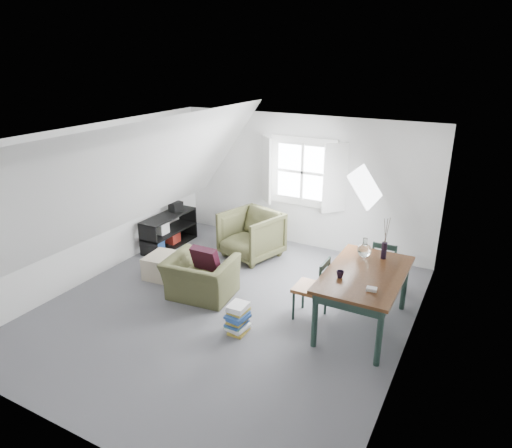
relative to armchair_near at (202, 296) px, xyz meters
The scene contains 24 objects.
floor 0.55m from the armchair_near, 10.65° to the right, with size 5.50×5.50×0.00m, color #535359.
ceiling 2.56m from the armchair_near, 10.65° to the right, with size 5.50×5.50×0.00m, color white.
wall_back 2.98m from the armchair_near, 78.54° to the left, with size 5.00×5.00×0.00m, color silver.
wall_front 3.16m from the armchair_near, 79.34° to the right, with size 5.00×5.00×0.00m, color silver.
wall_left 2.33m from the armchair_near, behind, with size 5.50×5.50×0.00m, color silver.
wall_right 3.29m from the armchair_near, ahead, with size 5.50×5.50×0.00m, color silver.
slope_left 2.05m from the armchair_near, behind, with size 5.50×5.50×0.00m, color white.
slope_right 2.74m from the armchair_near, ahead, with size 5.50×5.50×0.00m, color white.
dormer_window 3.00m from the armchair_near, 78.22° to the left, with size 1.71×0.35×1.30m.
skylight 2.97m from the armchair_near, 29.88° to the left, with size 0.55×0.75×0.04m, color white.
armchair_near is the anchor object (origin of this frame).
armchair_far 1.65m from the armchair_near, 91.03° to the left, with size 0.92×0.95×0.86m, color #404125.
throw_pillow 0.58m from the armchair_near, 90.00° to the left, with size 0.43×0.12×0.43m, color #330E1C.
ottoman 0.97m from the armchair_near, 163.69° to the left, with size 0.57×0.57×0.38m, color tan.
dining_table 2.53m from the armchair_near, ahead, with size 0.99×1.64×0.82m.
demijohn 2.57m from the armchair_near, 19.77° to the left, with size 0.20×0.20×0.28m.
vase_twigs 2.83m from the armchair_near, 19.98° to the left, with size 0.08×0.09×0.61m.
cup 2.30m from the armchair_near, ahead, with size 0.10×0.10×0.09m, color black.
paper_box 2.73m from the armchair_near, ahead, with size 0.12×0.08×0.04m, color white.
dining_chair_far 2.87m from the armchair_near, 31.16° to the left, with size 0.41×0.41×0.87m.
dining_chair_near 1.80m from the armchair_near, ahead, with size 0.43×0.43×0.91m.
media_shelf 2.13m from the armchair_near, 142.03° to the left, with size 0.41×1.24×0.64m.
electronics_box 2.42m from the armchair_near, 136.29° to the left, with size 0.18×0.25×0.20m, color black.
magazine_stack 1.15m from the armchair_near, 29.62° to the right, with size 0.30×0.36×0.41m.
Camera 1 is at (3.14, -4.97, 3.54)m, focal length 32.00 mm.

